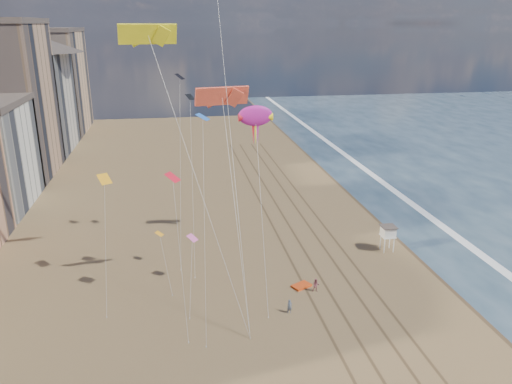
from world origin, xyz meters
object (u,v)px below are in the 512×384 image
(grounded_kite, at_px, (301,286))
(kite_flyer_b, at_px, (316,285))
(lifeguard_stand, at_px, (388,232))
(show_kite, at_px, (256,116))
(kite_flyer_a, at_px, (290,306))

(grounded_kite, distance_m, kite_flyer_b, 1.95)
(grounded_kite, height_order, kite_flyer_b, kite_flyer_b)
(grounded_kite, xyz_separation_m, kite_flyer_b, (1.29, -1.31, 0.66))
(lifeguard_stand, relative_size, grounded_kite, 1.65)
(grounded_kite, relative_size, show_kite, 0.08)
(show_kite, distance_m, kite_flyer_b, 22.43)
(lifeguard_stand, relative_size, kite_flyer_a, 2.31)
(show_kite, distance_m, kite_flyer_a, 24.70)
(kite_flyer_a, relative_size, kite_flyer_b, 0.95)
(kite_flyer_b, bearing_deg, show_kite, 114.68)
(lifeguard_stand, bearing_deg, show_kite, 158.46)
(kite_flyer_a, height_order, kite_flyer_b, kite_flyer_b)
(kite_flyer_b, bearing_deg, grounded_kite, 143.58)
(kite_flyer_a, distance_m, kite_flyer_b, 5.31)
(grounded_kite, bearing_deg, kite_flyer_b, -73.13)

